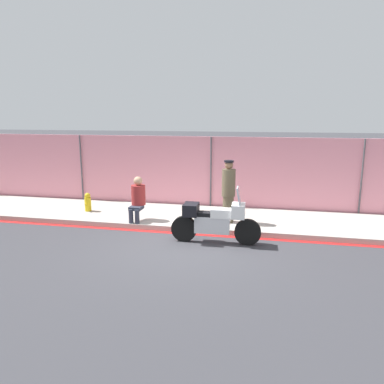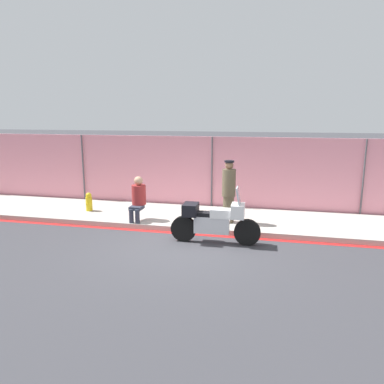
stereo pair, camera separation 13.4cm
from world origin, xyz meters
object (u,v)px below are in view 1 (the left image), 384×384
Objects in this scene: motorcycle at (215,221)px; person_seated_on_curb at (138,197)px; fire_hydrant at (88,202)px; officer_standing at (228,191)px.

person_seated_on_curb is (-2.42, 1.09, 0.26)m from motorcycle.
person_seated_on_curb is at bearing 154.11° from motorcycle.
fire_hydrant is (-1.93, 0.64, -0.41)m from person_seated_on_curb.
motorcycle is 4.68m from fire_hydrant.
motorcycle reaches higher than person_seated_on_curb.
person_seated_on_curb is 2.07m from fire_hydrant.
motorcycle is 1.77× the size of person_seated_on_curb.
officer_standing is 2.62m from person_seated_on_curb.
person_seated_on_curb reaches higher than fire_hydrant.
person_seated_on_curb is 2.17× the size of fire_hydrant.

